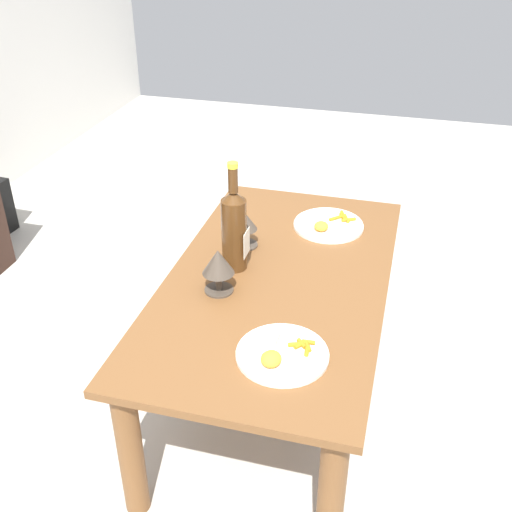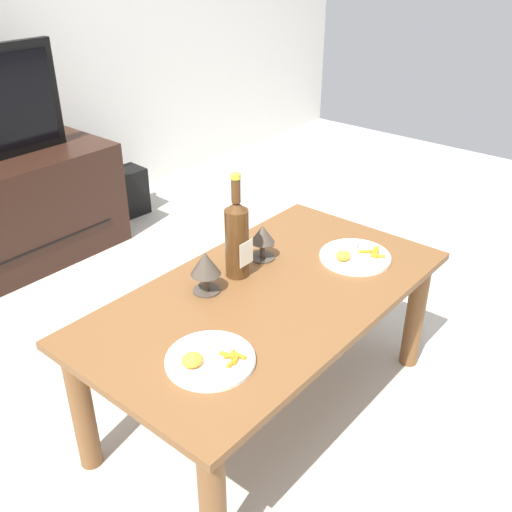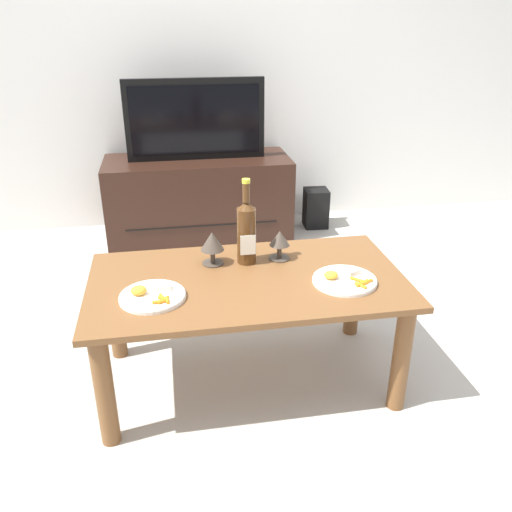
{
  "view_description": "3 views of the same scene",
  "coord_description": "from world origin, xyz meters",
  "px_view_note": "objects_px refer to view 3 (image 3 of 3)",
  "views": [
    {
      "loc": [
        -1.59,
        -0.36,
        1.55
      ],
      "look_at": [
        0.0,
        0.07,
        0.55
      ],
      "focal_mm": 43.46,
      "sensor_mm": 36.0,
      "label": 1
    },
    {
      "loc": [
        -1.23,
        -0.98,
        1.5
      ],
      "look_at": [
        0.01,
        0.06,
        0.6
      ],
      "focal_mm": 40.92,
      "sensor_mm": 36.0,
      "label": 2
    },
    {
      "loc": [
        -0.28,
        -1.83,
        1.45
      ],
      "look_at": [
        0.05,
        0.07,
        0.55
      ],
      "focal_mm": 37.07,
      "sensor_mm": 36.0,
      "label": 3
    }
  ],
  "objects_px": {
    "tv_screen": "(195,120)",
    "wine_bottle": "(246,230)",
    "dinner_plate_left": "(152,295)",
    "dinner_plate_right": "(345,280)",
    "floor_speaker": "(316,208)",
    "goblet_right": "(280,240)",
    "goblet_left": "(212,243)",
    "dining_table": "(247,297)",
    "tv_stand": "(199,198)"
  },
  "relations": [
    {
      "from": "tv_stand",
      "to": "floor_speaker",
      "type": "xyz_separation_m",
      "value": [
        0.85,
        0.02,
        -0.13
      ]
    },
    {
      "from": "goblet_right",
      "to": "dinner_plate_right",
      "type": "xyz_separation_m",
      "value": [
        0.21,
        -0.25,
        -0.07
      ]
    },
    {
      "from": "wine_bottle",
      "to": "dinner_plate_left",
      "type": "bearing_deg",
      "value": -147.88
    },
    {
      "from": "wine_bottle",
      "to": "goblet_left",
      "type": "xyz_separation_m",
      "value": [
        -0.14,
        0.01,
        -0.05
      ]
    },
    {
      "from": "goblet_right",
      "to": "dinner_plate_right",
      "type": "bearing_deg",
      "value": -50.9
    },
    {
      "from": "wine_bottle",
      "to": "dinner_plate_left",
      "type": "distance_m",
      "value": 0.48
    },
    {
      "from": "tv_screen",
      "to": "dinner_plate_left",
      "type": "distance_m",
      "value": 1.8
    },
    {
      "from": "wine_bottle",
      "to": "dinner_plate_right",
      "type": "distance_m",
      "value": 0.45
    },
    {
      "from": "dining_table",
      "to": "wine_bottle",
      "type": "bearing_deg",
      "value": 81.91
    },
    {
      "from": "goblet_left",
      "to": "goblet_right",
      "type": "distance_m",
      "value": 0.28
    },
    {
      "from": "tv_stand",
      "to": "dinner_plate_right",
      "type": "bearing_deg",
      "value": -75.77
    },
    {
      "from": "tv_stand",
      "to": "floor_speaker",
      "type": "relative_size",
      "value": 4.42
    },
    {
      "from": "dining_table",
      "to": "tv_stand",
      "type": "distance_m",
      "value": 1.66
    },
    {
      "from": "floor_speaker",
      "to": "wine_bottle",
      "type": "relative_size",
      "value": 0.78
    },
    {
      "from": "goblet_right",
      "to": "dinner_plate_right",
      "type": "distance_m",
      "value": 0.33
    },
    {
      "from": "tv_screen",
      "to": "floor_speaker",
      "type": "bearing_deg",
      "value": 1.45
    },
    {
      "from": "tv_stand",
      "to": "tv_screen",
      "type": "distance_m",
      "value": 0.53
    },
    {
      "from": "dinner_plate_left",
      "to": "goblet_left",
      "type": "bearing_deg",
      "value": 45.41
    },
    {
      "from": "floor_speaker",
      "to": "wine_bottle",
      "type": "distance_m",
      "value": 1.77
    },
    {
      "from": "goblet_left",
      "to": "floor_speaker",
      "type": "bearing_deg",
      "value": 59.66
    },
    {
      "from": "tv_stand",
      "to": "goblet_left",
      "type": "xyz_separation_m",
      "value": [
        -0.04,
        -1.5,
        0.31
      ]
    },
    {
      "from": "dining_table",
      "to": "tv_screen",
      "type": "distance_m",
      "value": 1.71
    },
    {
      "from": "tv_stand",
      "to": "goblet_right",
      "type": "height_order",
      "value": "goblet_right"
    },
    {
      "from": "dining_table",
      "to": "tv_stand",
      "type": "xyz_separation_m",
      "value": [
        -0.08,
        1.66,
        -0.13
      ]
    },
    {
      "from": "goblet_left",
      "to": "dinner_plate_left",
      "type": "bearing_deg",
      "value": -134.59
    },
    {
      "from": "goblet_left",
      "to": "dining_table",
      "type": "bearing_deg",
      "value": -52.13
    },
    {
      "from": "goblet_left",
      "to": "goblet_right",
      "type": "bearing_deg",
      "value": 0.0
    },
    {
      "from": "goblet_left",
      "to": "wine_bottle",
      "type": "bearing_deg",
      "value": -2.95
    },
    {
      "from": "dinner_plate_left",
      "to": "wine_bottle",
      "type": "bearing_deg",
      "value": 32.12
    },
    {
      "from": "tv_screen",
      "to": "wine_bottle",
      "type": "bearing_deg",
      "value": -86.28
    },
    {
      "from": "tv_stand",
      "to": "tv_screen",
      "type": "bearing_deg",
      "value": -90.0
    },
    {
      "from": "floor_speaker",
      "to": "goblet_left",
      "type": "height_order",
      "value": "goblet_left"
    },
    {
      "from": "tv_stand",
      "to": "dinner_plate_right",
      "type": "distance_m",
      "value": 1.82
    },
    {
      "from": "tv_stand",
      "to": "dinner_plate_right",
      "type": "relative_size",
      "value": 4.94
    },
    {
      "from": "goblet_right",
      "to": "dinner_plate_right",
      "type": "relative_size",
      "value": 0.51
    },
    {
      "from": "floor_speaker",
      "to": "wine_bottle",
      "type": "bearing_deg",
      "value": -112.48
    },
    {
      "from": "wine_bottle",
      "to": "tv_screen",
      "type": "bearing_deg",
      "value": 93.72
    },
    {
      "from": "tv_screen",
      "to": "goblet_right",
      "type": "height_order",
      "value": "tv_screen"
    },
    {
      "from": "tv_screen",
      "to": "wine_bottle",
      "type": "height_order",
      "value": "tv_screen"
    },
    {
      "from": "dinner_plate_left",
      "to": "dinner_plate_right",
      "type": "xyz_separation_m",
      "value": [
        0.74,
        -0.0,
        -0.0
      ]
    },
    {
      "from": "tv_stand",
      "to": "tv_screen",
      "type": "relative_size",
      "value": 1.37
    },
    {
      "from": "dining_table",
      "to": "tv_stand",
      "type": "bearing_deg",
      "value": 92.65
    },
    {
      "from": "tv_screen",
      "to": "goblet_left",
      "type": "bearing_deg",
      "value": -91.67
    },
    {
      "from": "dining_table",
      "to": "floor_speaker",
      "type": "relative_size",
      "value": 4.44
    },
    {
      "from": "dining_table",
      "to": "wine_bottle",
      "type": "height_order",
      "value": "wine_bottle"
    },
    {
      "from": "floor_speaker",
      "to": "wine_bottle",
      "type": "height_order",
      "value": "wine_bottle"
    },
    {
      "from": "tv_stand",
      "to": "goblet_right",
      "type": "distance_m",
      "value": 1.55
    },
    {
      "from": "floor_speaker",
      "to": "dinner_plate_right",
      "type": "relative_size",
      "value": 1.12
    },
    {
      "from": "goblet_right",
      "to": "tv_stand",
      "type": "bearing_deg",
      "value": 99.06
    },
    {
      "from": "floor_speaker",
      "to": "dinner_plate_right",
      "type": "height_order",
      "value": "dinner_plate_right"
    }
  ]
}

